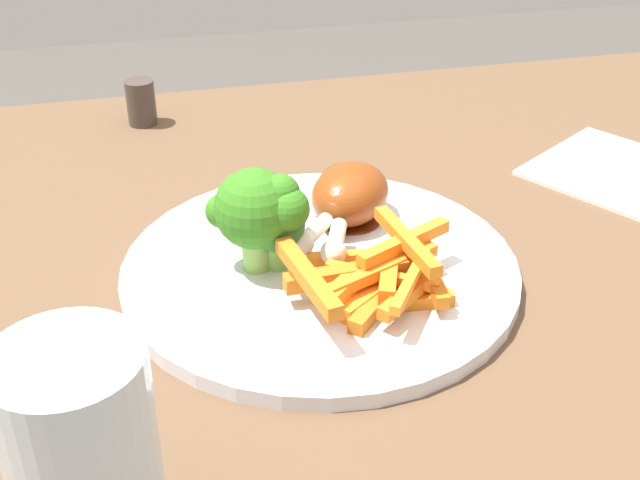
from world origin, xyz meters
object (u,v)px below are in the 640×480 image
(dining_table, at_px, (354,373))
(broccoli_floret_front, at_px, (259,209))
(chicken_drumstick_near, at_px, (348,197))
(carrot_fries_pile, at_px, (375,278))
(pepper_shaker, at_px, (141,102))
(chicken_drumstick_far, at_px, (345,198))
(water_glass, at_px, (87,473))
(broccoli_floret_middle, at_px, (273,224))
(dinner_plate, at_px, (320,269))

(dining_table, distance_m, broccoli_floret_front, 0.19)
(broccoli_floret_front, xyz_separation_m, chicken_drumstick_near, (0.08, 0.05, -0.03))
(carrot_fries_pile, bearing_deg, pepper_shaker, 110.40)
(chicken_drumstick_far, relative_size, water_glass, 1.01)
(broccoli_floret_front, relative_size, chicken_drumstick_far, 0.58)
(broccoli_floret_front, height_order, chicken_drumstick_near, broccoli_floret_front)
(broccoli_floret_front, height_order, pepper_shaker, broccoli_floret_front)
(chicken_drumstick_far, bearing_deg, pepper_shaker, 118.91)
(carrot_fries_pile, relative_size, chicken_drumstick_near, 1.12)
(dining_table, height_order, broccoli_floret_middle, broccoli_floret_middle)
(carrot_fries_pile, xyz_separation_m, water_glass, (-0.19, -0.17, 0.04))
(dining_table, xyz_separation_m, broccoli_floret_front, (-0.08, -0.01, 0.17))
(dinner_plate, height_order, broccoli_floret_front, broccoli_floret_front)
(broccoli_floret_middle, height_order, chicken_drumstick_near, broccoli_floret_middle)
(dining_table, height_order, broccoli_floret_front, broccoli_floret_front)
(carrot_fries_pile, bearing_deg, dining_table, 84.99)
(dining_table, xyz_separation_m, broccoli_floret_middle, (-0.07, -0.01, 0.16))
(dining_table, relative_size, chicken_drumstick_near, 9.82)
(chicken_drumstick_near, bearing_deg, dinner_plate, -123.33)
(dinner_plate, bearing_deg, broccoli_floret_front, 173.47)
(chicken_drumstick_near, relative_size, pepper_shaker, 2.47)
(carrot_fries_pile, distance_m, water_glass, 0.26)
(chicken_drumstick_near, bearing_deg, broccoli_floret_middle, -144.96)
(dinner_plate, relative_size, broccoli_floret_front, 3.75)
(dining_table, xyz_separation_m, chicken_drumstick_near, (0.00, 0.04, 0.15))
(pepper_shaker, bearing_deg, chicken_drumstick_far, -61.09)
(chicken_drumstick_far, relative_size, pepper_shaker, 2.87)
(dining_table, bearing_deg, dinner_plate, -159.73)
(broccoli_floret_front, bearing_deg, carrot_fries_pile, -39.49)
(broccoli_floret_front, distance_m, chicken_drumstick_far, 0.10)
(dinner_plate, height_order, chicken_drumstick_near, chicken_drumstick_near)
(carrot_fries_pile, bearing_deg, chicken_drumstick_far, 86.15)
(carrot_fries_pile, height_order, water_glass, water_glass)
(broccoli_floret_front, height_order, chicken_drumstick_far, broccoli_floret_front)
(broccoli_floret_middle, distance_m, water_glass, 0.27)
(broccoli_floret_front, bearing_deg, chicken_drumstick_near, 32.14)
(dining_table, xyz_separation_m, carrot_fries_pile, (-0.01, -0.06, 0.14))
(chicken_drumstick_far, bearing_deg, dining_table, -92.18)
(dining_table, distance_m, dinner_plate, 0.12)
(dinner_plate, distance_m, chicken_drumstick_near, 0.07)
(water_glass, distance_m, pepper_shaker, 0.55)
(dinner_plate, height_order, chicken_drumstick_far, chicken_drumstick_far)
(dining_table, distance_m, chicken_drumstick_near, 0.15)
(water_glass, bearing_deg, chicken_drumstick_near, 54.79)
(broccoli_floret_front, relative_size, broccoli_floret_middle, 1.36)
(broccoli_floret_middle, height_order, water_glass, water_glass)
(dinner_plate, bearing_deg, dining_table, 20.27)
(chicken_drumstick_near, distance_m, water_glass, 0.34)
(broccoli_floret_front, relative_size, water_glass, 0.59)
(dinner_plate, height_order, water_glass, water_glass)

